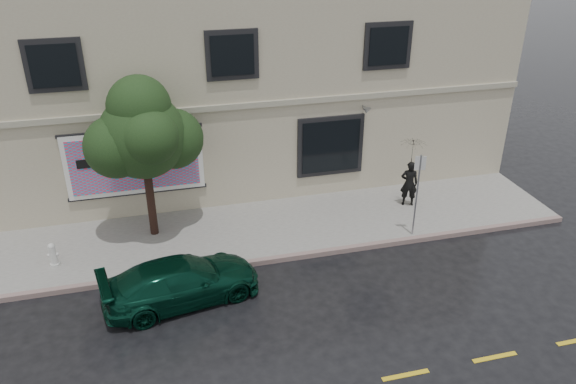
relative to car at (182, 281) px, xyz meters
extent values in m
plane|color=black|center=(2.27, -0.39, -0.58)|extent=(90.00, 90.00, 0.00)
cube|color=#999791|center=(2.27, 2.86, -0.51)|extent=(20.00, 3.50, 0.15)
cube|color=gray|center=(2.27, 1.11, -0.51)|extent=(20.00, 0.18, 0.16)
cube|color=#B8AF94|center=(2.27, 8.61, 2.92)|extent=(20.00, 8.00, 7.00)
cube|color=#9E9984|center=(2.27, 4.57, 3.02)|extent=(20.00, 0.12, 0.18)
cube|color=black|center=(5.47, 4.57, 1.37)|extent=(2.30, 0.10, 2.10)
cube|color=black|center=(5.47, 4.51, 1.37)|extent=(2.00, 0.05, 1.80)
cube|color=black|center=(-2.73, 4.51, 4.62)|extent=(1.30, 0.05, 1.20)
cube|color=black|center=(2.27, 4.51, 4.62)|extent=(1.30, 0.05, 1.20)
cube|color=black|center=(7.27, 4.51, 4.62)|extent=(1.30, 0.05, 1.20)
cube|color=white|center=(-0.93, 4.54, 1.47)|extent=(4.20, 0.06, 2.10)
cube|color=#E9335B|center=(-0.93, 4.50, 1.47)|extent=(3.90, 0.04, 1.80)
cube|color=black|center=(-0.93, 4.57, 0.42)|extent=(4.30, 0.10, 0.10)
cube|color=black|center=(-0.93, 4.57, 2.52)|extent=(4.30, 0.10, 0.10)
cube|color=black|center=(-0.93, 4.47, 1.62)|extent=(3.40, 0.02, 0.28)
imported|color=#083022|center=(0.00, 0.00, 0.00)|extent=(4.27, 2.49, 1.17)
imported|color=black|center=(7.79, 3.14, 0.35)|extent=(0.67, 0.55, 1.58)
imported|color=black|center=(7.79, 3.14, 1.48)|extent=(1.10, 1.10, 0.68)
cylinder|color=black|center=(-0.57, 3.37, 0.70)|extent=(0.25, 0.25, 2.26)
sphere|color=black|center=(-0.57, 3.37, 2.77)|extent=(2.47, 2.47, 2.47)
cylinder|color=silver|center=(-3.36, 2.27, -0.40)|extent=(0.27, 0.27, 0.07)
cylinder|color=silver|center=(-3.36, 2.27, -0.11)|extent=(0.20, 0.20, 0.50)
sphere|color=silver|center=(-3.36, 2.27, 0.17)|extent=(0.20, 0.20, 0.20)
cylinder|color=silver|center=(-3.36, 2.27, -0.09)|extent=(0.29, 0.09, 0.09)
cylinder|color=#A0A2A8|center=(7.10, 1.31, 0.89)|extent=(0.06, 0.06, 2.65)
cube|color=silver|center=(7.10, 1.31, 1.96)|extent=(0.32, 0.11, 0.43)
camera|label=1|loc=(-0.29, -12.07, 8.54)|focal=35.00mm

